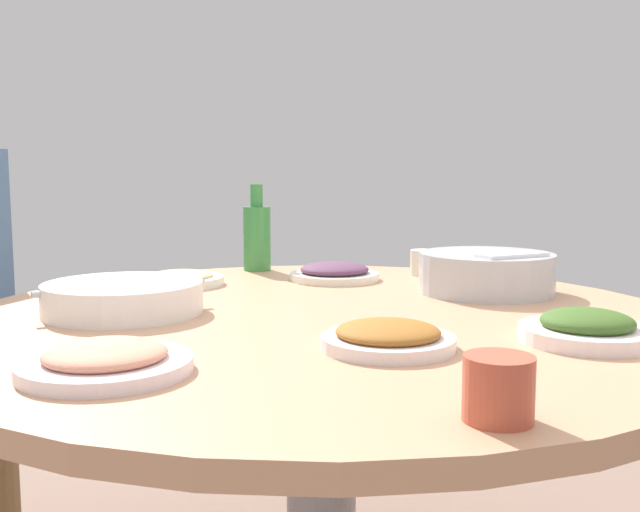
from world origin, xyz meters
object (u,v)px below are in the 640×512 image
object	(u,v)px
dish_noodles	(181,279)
dish_shrimp	(106,360)
rice_bowl	(486,272)
soup_bowl	(123,299)
round_dining_table	(321,372)
dish_eggplant	(335,273)
green_bottle	(257,236)
tea_cup_near	(424,262)
dish_greens	(587,329)
dish_stirfry	(388,337)
tea_cup_far	(498,388)

from	to	relation	value
dish_noodles	dish_shrimp	bearing A→B (deg)	125.63
rice_bowl	soup_bowl	world-z (taller)	rice_bowl
round_dining_table	rice_bowl	bearing A→B (deg)	-114.69
dish_eggplant	green_bottle	xyz separation A→B (m)	(0.26, -0.04, 0.07)
round_dining_table	tea_cup_near	xyz separation A→B (m)	(0.05, -0.55, 0.14)
soup_bowl	dish_noodles	bearing A→B (deg)	-64.84
dish_greens	green_bottle	world-z (taller)	green_bottle
dish_noodles	dish_eggplant	bearing A→B (deg)	-135.27
dish_stirfry	dish_eggplant	size ratio (longest dim) A/B	0.93
dish_greens	tea_cup_far	xyz separation A→B (m)	(-0.00, 0.42, 0.01)
dish_greens	dish_shrimp	world-z (taller)	dish_greens
dish_noodles	dish_stirfry	bearing A→B (deg)	157.62
round_dining_table	tea_cup_far	bearing A→B (deg)	140.40
dish_stirfry	tea_cup_far	xyz separation A→B (m)	(-0.24, 0.21, 0.02)
dish_eggplant	dish_shrimp	bearing A→B (deg)	101.02
dish_shrimp	green_bottle	world-z (taller)	green_bottle
rice_bowl	dish_noodles	bearing A→B (deg)	23.52
rice_bowl	dish_stirfry	world-z (taller)	rice_bowl
round_dining_table	dish_noodles	xyz separation A→B (m)	(0.45, -0.11, 0.12)
rice_bowl	dish_eggplant	xyz separation A→B (m)	(0.37, 0.02, -0.03)
green_bottle	rice_bowl	bearing A→B (deg)	178.39
rice_bowl	tea_cup_near	xyz separation A→B (m)	(0.22, -0.17, -0.01)
green_bottle	tea_cup_far	world-z (taller)	green_bottle
dish_noodles	round_dining_table	bearing A→B (deg)	166.30
dish_greens	dish_shrimp	distance (m)	0.71
round_dining_table	rice_bowl	size ratio (longest dim) A/B	4.75
rice_bowl	dish_greens	size ratio (longest dim) A/B	1.39
dish_stirfry	tea_cup_near	size ratio (longest dim) A/B	2.90
dish_stirfry	dish_greens	xyz separation A→B (m)	(-0.24, -0.20, 0.00)
dish_stirfry	dish_noodles	world-z (taller)	dish_stirfry
dish_shrimp	tea_cup_near	distance (m)	1.03
round_dining_table	dish_shrimp	size ratio (longest dim) A/B	6.00
round_dining_table	rice_bowl	world-z (taller)	rice_bowl
dish_eggplant	tea_cup_near	world-z (taller)	tea_cup_near
dish_shrimp	dish_greens	bearing A→B (deg)	-133.64
rice_bowl	dish_shrimp	bearing A→B (deg)	76.56
dish_greens	dish_noodles	world-z (taller)	dish_greens
dish_stirfry	tea_cup_far	world-z (taller)	tea_cup_far
tea_cup_far	dish_greens	bearing A→B (deg)	-89.82
round_dining_table	dish_eggplant	size ratio (longest dim) A/B	6.35
rice_bowl	dish_greens	world-z (taller)	rice_bowl
dish_noodles	tea_cup_near	distance (m)	0.60
round_dining_table	green_bottle	bearing A→B (deg)	-41.47
tea_cup_near	soup_bowl	bearing A→B (deg)	70.64
dish_stirfry	dish_shrimp	bearing A→B (deg)	50.98
tea_cup_near	tea_cup_far	xyz separation A→B (m)	(-0.51, 0.93, 0.00)
round_dining_table	tea_cup_far	xyz separation A→B (m)	(-0.46, 0.38, 0.14)
dish_eggplant	tea_cup_near	distance (m)	0.24
tea_cup_near	round_dining_table	bearing A→B (deg)	94.87
dish_eggplant	dish_greens	distance (m)	0.73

